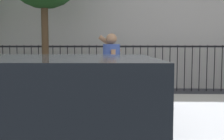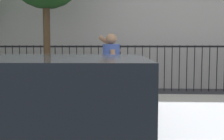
% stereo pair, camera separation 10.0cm
% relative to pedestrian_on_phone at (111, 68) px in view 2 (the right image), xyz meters
% --- Properties ---
extents(sidewalk, '(28.00, 4.40, 0.15)m').
position_rel_pedestrian_on_phone_xyz_m(sidewalk, '(1.24, 0.43, -1.03)').
color(sidewalk, '#B2ADA3').
rests_on(sidewalk, ground).
extents(iron_fence, '(12.03, 0.04, 1.60)m').
position_rel_pedestrian_on_phone_xyz_m(iron_fence, '(1.24, 4.13, -0.09)').
color(iron_fence, black).
rests_on(iron_fence, ground).
extents(pedestrian_on_phone, '(0.49, 0.70, 1.65)m').
position_rel_pedestrian_on_phone_xyz_m(pedestrian_on_phone, '(0.00, 0.00, 0.00)').
color(pedestrian_on_phone, '#936B4C').
rests_on(pedestrian_on_phone, sidewalk).
extents(street_bench, '(1.60, 0.45, 0.95)m').
position_rel_pedestrian_on_phone_xyz_m(street_bench, '(-2.70, 1.80, -0.46)').
color(street_bench, brown).
rests_on(street_bench, sidewalk).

